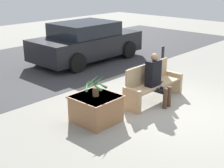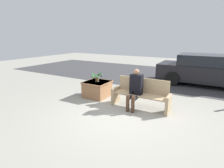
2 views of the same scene
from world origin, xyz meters
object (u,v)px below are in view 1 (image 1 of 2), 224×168
planter_box (96,108)px  bollard_post (163,56)px  person_seated (156,78)px  bench (152,84)px  parked_car (87,42)px  potted_plant (95,86)px

planter_box → bollard_post: 4.68m
planter_box → person_seated: bearing=-12.1°
person_seated → bollard_post: size_ratio=1.71×
person_seated → bollard_post: 3.31m
planter_box → bench: bearing=-5.3°
person_seated → parked_car: parked_car is taller
parked_car → person_seated: bearing=-111.9°
bench → person_seated: bearing=-124.0°
planter_box → potted_plant: 0.48m
bench → bollard_post: 3.09m
planter_box → bollard_post: bearing=16.7°
bench → bollard_post: (2.70, 1.51, -0.05)m
planter_box → parked_car: (3.35, 3.88, 0.39)m
person_seated → parked_car: size_ratio=0.30×
person_seated → planter_box: person_seated is taller
potted_plant → planter_box: bearing=-47.5°
parked_car → potted_plant: bearing=-130.9°
potted_plant → parked_car: parked_car is taller
bench → person_seated: 0.32m
person_seated → parked_car: 4.56m
parked_car → bollard_post: bearing=-66.1°
planter_box → potted_plant: potted_plant is taller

